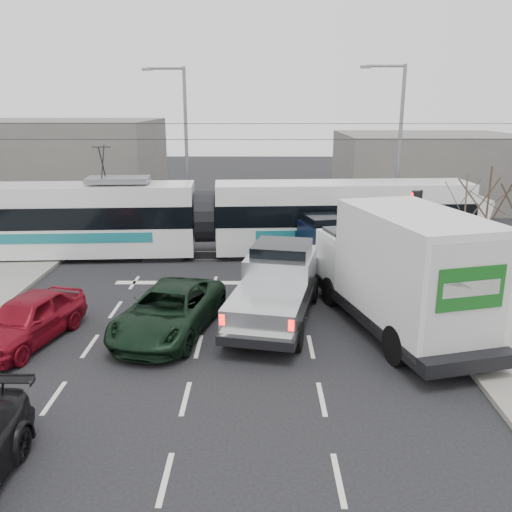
{
  "coord_description": "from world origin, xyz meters",
  "views": [
    {
      "loc": [
        0.14,
        -15.01,
        7.12
      ],
      "look_at": [
        0.01,
        3.71,
        1.8
      ],
      "focal_mm": 38.0,
      "sensor_mm": 36.0,
      "label": 1
    }
  ],
  "objects_px": {
    "navy_pickup": "(333,247)",
    "green_car": "(169,311)",
    "street_lamp_near": "(396,142)",
    "bare_tree": "(487,208)",
    "traffic_signal": "(416,215)",
    "street_lamp_far": "(183,139)",
    "silver_pickup": "(277,284)",
    "red_car": "(27,319)",
    "box_truck": "(401,272)",
    "tram": "(204,218)"
  },
  "relations": [
    {
      "from": "navy_pickup",
      "to": "green_car",
      "type": "relative_size",
      "value": 1.12
    },
    {
      "from": "street_lamp_near",
      "to": "navy_pickup",
      "type": "distance_m",
      "value": 8.72
    },
    {
      "from": "bare_tree",
      "to": "navy_pickup",
      "type": "bearing_deg",
      "value": 131.73
    },
    {
      "from": "bare_tree",
      "to": "traffic_signal",
      "type": "distance_m",
      "value": 4.28
    },
    {
      "from": "bare_tree",
      "to": "street_lamp_far",
      "type": "bearing_deg",
      "value": 131.12
    },
    {
      "from": "silver_pickup",
      "to": "red_car",
      "type": "bearing_deg",
      "value": -152.57
    },
    {
      "from": "street_lamp_far",
      "to": "box_truck",
      "type": "relative_size",
      "value": 1.06
    },
    {
      "from": "street_lamp_far",
      "to": "red_car",
      "type": "distance_m",
      "value": 16.56
    },
    {
      "from": "green_car",
      "to": "navy_pickup",
      "type": "bearing_deg",
      "value": 58.81
    },
    {
      "from": "silver_pickup",
      "to": "green_car",
      "type": "height_order",
      "value": "silver_pickup"
    },
    {
      "from": "bare_tree",
      "to": "box_truck",
      "type": "distance_m",
      "value": 3.71
    },
    {
      "from": "street_lamp_far",
      "to": "silver_pickup",
      "type": "height_order",
      "value": "street_lamp_far"
    },
    {
      "from": "street_lamp_near",
      "to": "box_truck",
      "type": "relative_size",
      "value": 1.06
    },
    {
      "from": "street_lamp_far",
      "to": "navy_pickup",
      "type": "height_order",
      "value": "street_lamp_far"
    },
    {
      "from": "bare_tree",
      "to": "street_lamp_far",
      "type": "distance_m",
      "value": 17.97
    },
    {
      "from": "street_lamp_far",
      "to": "tram",
      "type": "distance_m",
      "value": 6.88
    },
    {
      "from": "bare_tree",
      "to": "street_lamp_near",
      "type": "xyz_separation_m",
      "value": [
        -0.29,
        11.5,
        1.32
      ]
    },
    {
      "from": "bare_tree",
      "to": "street_lamp_near",
      "type": "bearing_deg",
      "value": 91.42
    },
    {
      "from": "street_lamp_near",
      "to": "street_lamp_far",
      "type": "relative_size",
      "value": 1.0
    },
    {
      "from": "street_lamp_near",
      "to": "box_truck",
      "type": "distance_m",
      "value": 13.39
    },
    {
      "from": "red_car",
      "to": "tram",
      "type": "bearing_deg",
      "value": 79.93
    },
    {
      "from": "silver_pickup",
      "to": "green_car",
      "type": "bearing_deg",
      "value": -146.7
    },
    {
      "from": "bare_tree",
      "to": "traffic_signal",
      "type": "bearing_deg",
      "value": 105.76
    },
    {
      "from": "silver_pickup",
      "to": "traffic_signal",
      "type": "bearing_deg",
      "value": 47.18
    },
    {
      "from": "bare_tree",
      "to": "navy_pickup",
      "type": "height_order",
      "value": "bare_tree"
    },
    {
      "from": "street_lamp_near",
      "to": "tram",
      "type": "relative_size",
      "value": 0.35
    },
    {
      "from": "bare_tree",
      "to": "tram",
      "type": "relative_size",
      "value": 0.2
    },
    {
      "from": "tram",
      "to": "red_car",
      "type": "distance_m",
      "value": 10.92
    },
    {
      "from": "street_lamp_near",
      "to": "green_car",
      "type": "xyz_separation_m",
      "value": [
        -10.05,
        -12.95,
        -4.37
      ]
    },
    {
      "from": "traffic_signal",
      "to": "box_truck",
      "type": "xyz_separation_m",
      "value": [
        -1.86,
        -5.23,
        -0.76
      ]
    },
    {
      "from": "green_car",
      "to": "silver_pickup",
      "type": "bearing_deg",
      "value": 33.97
    },
    {
      "from": "street_lamp_far",
      "to": "box_truck",
      "type": "xyz_separation_m",
      "value": [
        8.8,
        -14.73,
        -3.13
      ]
    },
    {
      "from": "box_truck",
      "to": "red_car",
      "type": "xyz_separation_m",
      "value": [
        -11.56,
        -1.0,
        -1.23
      ]
    },
    {
      "from": "silver_pickup",
      "to": "red_car",
      "type": "xyz_separation_m",
      "value": [
        -7.7,
        -2.16,
        -0.44
      ]
    },
    {
      "from": "bare_tree",
      "to": "box_truck",
      "type": "height_order",
      "value": "bare_tree"
    },
    {
      "from": "traffic_signal",
      "to": "green_car",
      "type": "distance_m",
      "value": 10.88
    },
    {
      "from": "street_lamp_near",
      "to": "tram",
      "type": "height_order",
      "value": "street_lamp_near"
    },
    {
      "from": "navy_pickup",
      "to": "box_truck",
      "type": "bearing_deg",
      "value": -92.27
    },
    {
      "from": "traffic_signal",
      "to": "street_lamp_near",
      "type": "height_order",
      "value": "street_lamp_near"
    },
    {
      "from": "box_truck",
      "to": "green_car",
      "type": "distance_m",
      "value": 7.45
    },
    {
      "from": "green_car",
      "to": "bare_tree",
      "type": "bearing_deg",
      "value": 20.4
    },
    {
      "from": "street_lamp_near",
      "to": "silver_pickup",
      "type": "xyz_separation_m",
      "value": [
        -6.56,
        -11.57,
        -3.92
      ]
    },
    {
      "from": "green_car",
      "to": "red_car",
      "type": "bearing_deg",
      "value": -157.02
    },
    {
      "from": "silver_pickup",
      "to": "green_car",
      "type": "distance_m",
      "value": 3.78
    },
    {
      "from": "box_truck",
      "to": "green_car",
      "type": "relative_size",
      "value": 1.59
    },
    {
      "from": "silver_pickup",
      "to": "red_car",
      "type": "height_order",
      "value": "silver_pickup"
    },
    {
      "from": "bare_tree",
      "to": "green_car",
      "type": "xyz_separation_m",
      "value": [
        -10.33,
        -1.45,
        -3.05
      ]
    },
    {
      "from": "navy_pickup",
      "to": "street_lamp_near",
      "type": "bearing_deg",
      "value": 44.0
    },
    {
      "from": "bare_tree",
      "to": "tram",
      "type": "height_order",
      "value": "tram"
    },
    {
      "from": "navy_pickup",
      "to": "red_car",
      "type": "xyz_separation_m",
      "value": [
        -10.22,
        -7.08,
        -0.42
      ]
    }
  ]
}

